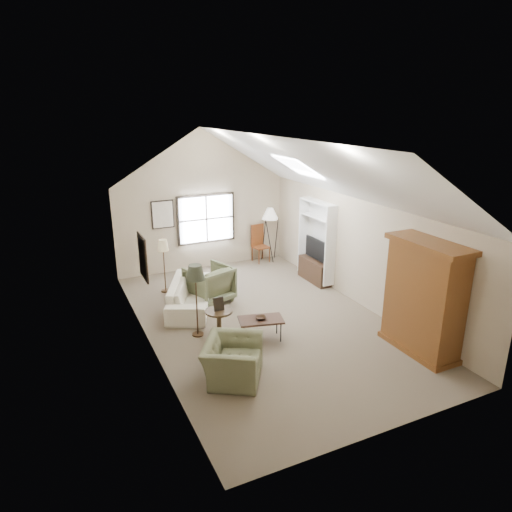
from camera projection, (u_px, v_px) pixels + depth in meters
name	position (u px, v px, depth m)	size (l,w,h in m)	color
room_shell	(265.00, 176.00, 9.10)	(5.01, 8.01, 4.00)	brown
window	(206.00, 219.00, 13.09)	(1.72, 0.08, 1.42)	black
skylight	(298.00, 166.00, 10.39)	(0.80, 1.20, 0.52)	white
wall_art	(153.00, 234.00, 10.46)	(1.97, 3.71, 0.88)	black
armoire	(424.00, 298.00, 8.58)	(0.60, 1.50, 2.20)	brown
tv_alcove	(317.00, 240.00, 12.06)	(0.32, 1.30, 2.10)	white
media_console	(315.00, 271.00, 12.32)	(0.34, 1.18, 0.60)	#382316
tv_panel	(316.00, 249.00, 12.13)	(0.05, 0.90, 0.55)	black
sofa	(191.00, 294.00, 10.71)	(2.25, 0.88, 0.66)	white
armchair_near	(233.00, 360.00, 7.88)	(1.08, 0.94, 0.70)	#686E4D
armchair_far	(209.00, 284.00, 11.02)	(0.95, 0.98, 0.89)	#6B714F
coffee_table	(261.00, 329.00, 9.25)	(0.89, 0.49, 0.45)	#311E14
bowl	(261.00, 318.00, 9.17)	(0.21, 0.21, 0.05)	#331D15
side_table	(219.00, 323.00, 9.39)	(0.56, 0.56, 0.56)	#372716
side_chair	(261.00, 244.00, 13.80)	(0.44, 0.44, 1.13)	brown
tripod_lamp	(270.00, 234.00, 13.84)	(0.48, 0.48, 1.67)	silver
dark_lamp	(196.00, 300.00, 9.24)	(0.38, 0.38, 1.57)	#262B1E
tan_lamp	(164.00, 265.00, 11.50)	(0.28, 0.28, 1.41)	tan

